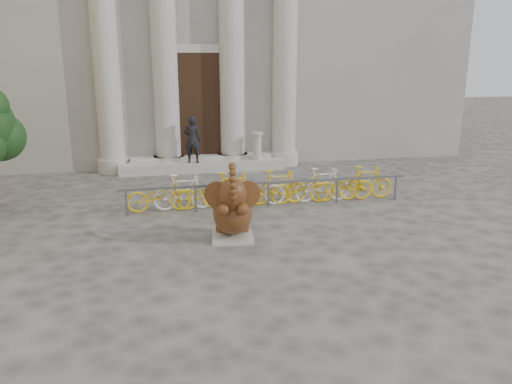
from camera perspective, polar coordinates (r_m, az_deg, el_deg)
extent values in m
plane|color=#474442|center=(9.74, -0.17, -9.14)|extent=(80.00, 80.00, 0.00)
cube|color=gray|center=(23.86, -8.04, 19.67)|extent=(22.00, 10.00, 12.00)
cube|color=black|center=(18.79, -6.48, 9.73)|extent=(2.40, 0.16, 4.00)
cylinder|color=#A8A59E|center=(18.55, -16.80, 14.41)|extent=(0.90, 0.90, 8.00)
cylinder|color=#A8A59E|center=(18.51, -10.42, 14.78)|extent=(0.90, 0.90, 8.00)
cylinder|color=#A8A59E|center=(18.75, -2.81, 15.00)|extent=(0.90, 0.90, 8.00)
cylinder|color=#A8A59E|center=(19.17, 3.30, 14.99)|extent=(0.90, 0.90, 8.00)
cube|color=#A8A59E|center=(18.59, -6.12, 3.07)|extent=(6.00, 1.20, 0.36)
cube|color=#A8A59E|center=(11.41, -2.67, -5.21)|extent=(1.03, 0.95, 0.09)
ellipsoid|color=black|center=(11.50, -2.71, -3.35)|extent=(0.87, 0.84, 0.59)
ellipsoid|color=black|center=(11.24, -2.71, -2.40)|extent=(1.03, 1.22, 0.96)
cylinder|color=black|center=(11.66, -3.94, -3.92)|extent=(0.31, 0.31, 0.24)
cylinder|color=black|center=(11.67, -1.49, -3.88)|extent=(0.31, 0.31, 0.24)
cylinder|color=black|center=(10.83, -3.74, -2.07)|extent=(0.30, 0.58, 0.37)
cylinder|color=black|center=(10.84, -1.60, -2.03)|extent=(0.30, 0.58, 0.37)
ellipsoid|color=black|center=(10.78, -2.70, -0.31)|extent=(0.70, 0.67, 0.74)
cylinder|color=black|center=(10.89, -4.35, -0.37)|extent=(0.58, 0.32, 0.63)
cylinder|color=black|center=(10.91, -1.06, -0.31)|extent=(0.62, 0.15, 0.63)
cone|color=beige|center=(10.64, -3.26, -1.34)|extent=(0.09, 0.22, 0.10)
cone|color=beige|center=(10.64, -2.07, -1.32)|extent=(0.14, 0.22, 0.10)
cube|color=slate|center=(13.64, 1.44, 1.05)|extent=(8.00, 0.06, 0.06)
cylinder|color=slate|center=(13.40, -14.59, -1.24)|extent=(0.06, 0.06, 0.70)
cylinder|color=slate|center=(13.43, -6.91, -0.83)|extent=(0.06, 0.06, 0.70)
cylinder|color=slate|center=(13.73, 1.43, -0.37)|extent=(0.06, 0.06, 0.70)
cylinder|color=slate|center=(14.32, 9.24, 0.08)|extent=(0.06, 0.06, 0.70)
cylinder|color=slate|center=(15.05, 15.65, 0.44)|extent=(0.06, 0.06, 0.70)
imported|color=yellow|center=(13.58, -11.06, -0.16)|extent=(1.70, 0.50, 1.00)
imported|color=silver|center=(13.61, -8.29, -0.01)|extent=(1.66, 0.47, 1.00)
imported|color=yellow|center=(13.66, -5.54, 0.14)|extent=(1.70, 0.50, 1.00)
imported|color=yellow|center=(13.74, -2.82, 0.28)|extent=(1.66, 0.47, 1.00)
imported|color=silver|center=(13.86, -0.13, 0.42)|extent=(1.70, 0.50, 1.00)
imported|color=yellow|center=(14.01, 2.50, 0.56)|extent=(1.66, 0.47, 1.00)
imported|color=yellow|center=(14.18, 5.08, 0.70)|extent=(1.70, 0.50, 1.00)
imported|color=silver|center=(14.38, 7.58, 0.83)|extent=(1.66, 0.47, 1.00)
imported|color=yellow|center=(14.61, 10.02, 0.95)|extent=(1.70, 0.50, 1.00)
imported|color=yellow|center=(14.87, 12.37, 1.07)|extent=(1.66, 0.47, 1.00)
sphere|color=black|center=(14.44, -27.19, 5.62)|extent=(1.25, 1.25, 1.25)
imported|color=black|center=(18.03, -7.28, 5.98)|extent=(0.69, 0.52, 1.69)
cylinder|color=#A8A59E|center=(18.55, 0.14, 3.91)|extent=(0.42, 0.42, 0.13)
cylinder|color=#A8A59E|center=(18.48, 0.14, 5.15)|extent=(0.29, 0.29, 0.95)
cylinder|color=#A8A59E|center=(18.40, 0.14, 6.71)|extent=(0.42, 0.42, 0.11)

